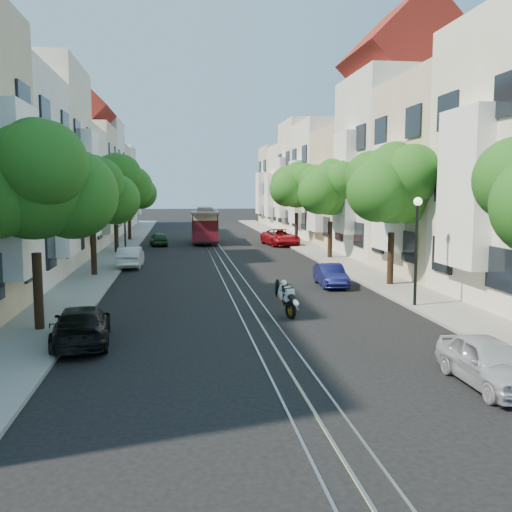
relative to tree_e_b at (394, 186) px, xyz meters
name	(u,v)px	position (x,y,z in m)	size (l,w,h in m)	color
ground	(214,248)	(-7.26, 19.02, -4.73)	(200.00, 200.00, 0.00)	black
sidewalk_east	(304,246)	(-0.01, 19.02, -4.67)	(2.50, 80.00, 0.12)	gray
sidewalk_west	(120,249)	(-14.51, 19.02, -4.67)	(2.50, 80.00, 0.12)	gray
rail_left	(207,248)	(-7.81, 19.02, -4.72)	(0.06, 80.00, 0.02)	gray
rail_slot	(214,248)	(-7.26, 19.02, -4.72)	(0.06, 80.00, 0.02)	gray
rail_right	(221,248)	(-6.71, 19.02, -4.72)	(0.06, 80.00, 0.02)	gray
lane_line	(214,248)	(-7.26, 19.02, -4.73)	(0.08, 80.00, 0.01)	tan
townhouses_east	(361,182)	(4.61, 18.94, 0.45)	(7.75, 72.00, 12.00)	beige
townhouses_west	(55,183)	(-19.13, 18.94, 0.35)	(7.75, 72.00, 11.76)	silver
tree_e_b	(394,186)	(0.00, 0.00, 0.00)	(4.93, 4.08, 6.68)	black
tree_e_c	(332,190)	(0.00, 11.00, -0.13)	(4.84, 3.99, 6.52)	black
tree_e_d	(297,187)	(0.00, 22.00, 0.13)	(5.01, 4.16, 6.85)	black
tree_w_a	(35,184)	(-14.40, -7.00, 0.00)	(4.93, 4.08, 6.68)	black
tree_w_b	(93,193)	(-14.40, 5.00, -0.34)	(4.72, 3.87, 6.27)	black
tree_w_c	(116,183)	(-14.40, 16.00, 0.34)	(5.13, 4.28, 7.09)	black
tree_w_d	(129,190)	(-14.40, 27.00, -0.13)	(4.84, 3.99, 6.52)	black
lamp_east	(417,235)	(-0.96, -4.98, -1.89)	(0.32, 0.32, 4.16)	black
lamp_west	(125,216)	(-13.56, 13.02, -1.89)	(0.32, 0.32, 4.16)	black
sportbike_rider	(285,296)	(-6.18, -5.62, -4.00)	(0.66, 1.76, 1.32)	black
cable_car	(205,224)	(-7.76, 23.88, -3.06)	(2.57, 7.44, 2.83)	black
parked_car_e_near	(489,362)	(-2.86, -13.65, -4.16)	(1.35, 3.34, 1.14)	#AEB1BB
parked_car_e_mid	(331,275)	(-2.86, 0.43, -4.20)	(1.12, 3.21, 1.06)	#0D1042
parked_car_e_far	(280,237)	(-1.66, 20.83, -4.05)	(2.26, 4.90, 1.36)	maroon
parked_car_w_near	(82,325)	(-12.86, -8.65, -4.16)	(1.61, 3.95, 1.15)	black
parked_car_w_mid	(131,257)	(-12.86, 8.53, -4.11)	(1.32, 3.77, 1.24)	silver
parked_car_w_far	(159,239)	(-11.66, 21.81, -4.18)	(1.31, 3.27, 1.11)	#163718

